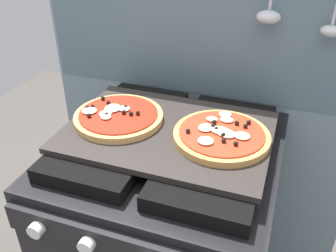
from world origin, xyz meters
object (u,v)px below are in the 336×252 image
object	(u,v)px
stove	(168,248)
pizza_right	(221,135)
baking_tray	(168,132)
pizza_left	(118,116)

from	to	relation	value
stove	pizza_right	xyz separation A→B (m)	(0.14, 0.00, 0.48)
stove	baking_tray	bearing A→B (deg)	90.00
stove	pizza_right	bearing A→B (deg)	0.68
pizza_left	stove	bearing A→B (deg)	0.10
baking_tray	pizza_left	size ratio (longest dim) A/B	2.20
baking_tray	pizza_right	size ratio (longest dim) A/B	2.20
pizza_left	pizza_right	bearing A→B (deg)	0.38
baking_tray	pizza_right	xyz separation A→B (m)	(0.14, 0.00, 0.02)
stove	pizza_left	bearing A→B (deg)	-179.90
stove	baking_tray	size ratio (longest dim) A/B	1.67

